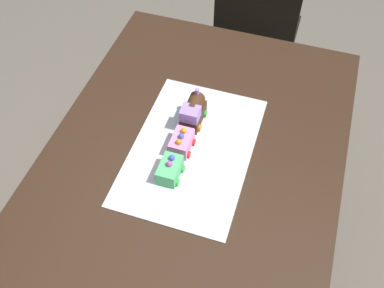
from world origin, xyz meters
TOP-DOWN VIEW (x-y plane):
  - ground_plane at (0.00, 0.00)m, footprint 8.00×8.00m
  - dining_table at (0.00, 0.00)m, footprint 1.40×1.00m
  - chair at (-1.03, 0.02)m, footprint 0.40×0.40m
  - cake_board at (-0.02, -0.01)m, footprint 0.60×0.40m
  - cake_locomotive at (-0.15, -0.05)m, footprint 0.14×0.08m
  - cake_car_hopper_bubblegum at (-0.02, -0.05)m, footprint 0.10×0.08m
  - cake_car_caboose_mint_green at (0.10, -0.05)m, footprint 0.10×0.08m

SIDE VIEW (x-z plane):
  - ground_plane at x=0.00m, z-range 0.00..0.00m
  - chair at x=-1.03m, z-range 0.04..0.90m
  - dining_table at x=0.00m, z-range 0.26..1.00m
  - cake_board at x=-0.02m, z-range 0.74..0.74m
  - cake_car_caboose_mint_green at x=0.10m, z-range 0.74..0.81m
  - cake_car_hopper_bubblegum at x=-0.02m, z-range 0.74..0.81m
  - cake_locomotive at x=-0.15m, z-range 0.73..0.85m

